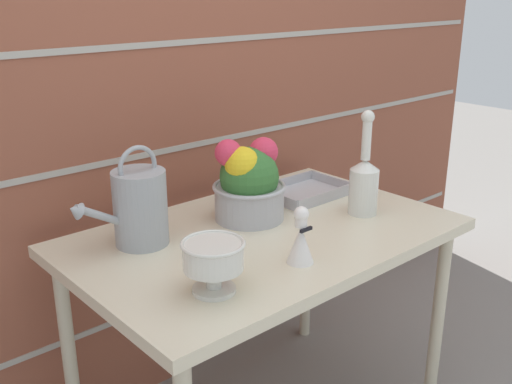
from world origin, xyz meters
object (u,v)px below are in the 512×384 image
object	(u,v)px
figurine_vase	(301,240)
wire_tray	(305,192)
glass_decanter	(364,181)
watering_can	(139,207)
crystal_pedestal_bowl	(213,259)
flower_planter	(249,183)

from	to	relation	value
figurine_vase	wire_tray	world-z (taller)	figurine_vase
glass_decanter	wire_tray	bearing A→B (deg)	92.91
watering_can	figurine_vase	distance (m)	0.48
figurine_vase	crystal_pedestal_bowl	bearing A→B (deg)	175.08
crystal_pedestal_bowl	flower_planter	xyz separation A→B (m)	(0.38, 0.31, 0.03)
flower_planter	wire_tray	bearing A→B (deg)	7.50
glass_decanter	flower_planter	bearing A→B (deg)	146.17
glass_decanter	wire_tray	xyz separation A→B (m)	(-0.01, 0.25, -0.10)
glass_decanter	crystal_pedestal_bowl	bearing A→B (deg)	-171.77
watering_can	flower_planter	xyz separation A→B (m)	(0.37, -0.06, 0.01)
watering_can	crystal_pedestal_bowl	size ratio (longest dim) A/B	1.88
flower_planter	figurine_vase	bearing A→B (deg)	-107.11
watering_can	crystal_pedestal_bowl	world-z (taller)	watering_can
crystal_pedestal_bowl	flower_planter	size ratio (longest dim) A/B	0.59
glass_decanter	wire_tray	distance (m)	0.27
flower_planter	figurine_vase	distance (m)	0.36
glass_decanter	figurine_vase	size ratio (longest dim) A/B	2.14
flower_planter	glass_decanter	xyz separation A→B (m)	(0.32, -0.21, -0.01)
watering_can	flower_planter	distance (m)	0.37
wire_tray	watering_can	bearing A→B (deg)	178.37
flower_planter	figurine_vase	size ratio (longest dim) A/B	1.66
watering_can	wire_tray	xyz separation A→B (m)	(0.67, -0.02, -0.11)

